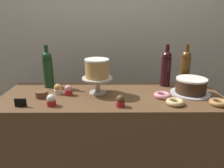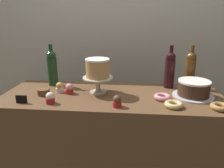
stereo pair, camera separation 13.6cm
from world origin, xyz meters
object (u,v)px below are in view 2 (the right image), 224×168
(cupcake_caramel, at_px, (60,88))
(cupcake_vanilla, at_px, (50,98))
(donut_pink, at_px, (162,97))
(wine_bottle_green, at_px, (52,67))
(white_layer_cake, at_px, (98,68))
(cake_stand_pedestal, at_px, (98,82))
(cupcake_strawberry, at_px, (69,89))
(cupcake_chocolate, at_px, (117,101))
(wine_bottle_amber, at_px, (190,69))
(wine_bottle_dark_red, at_px, (170,69))
(chocolate_round_cake, at_px, (194,88))
(cookie_stack, at_px, (44,92))
(price_sign_chalkboard, at_px, (21,99))
(donut_glazed, at_px, (174,105))
(donut_maple, at_px, (220,107))

(cupcake_caramel, height_order, cupcake_vanilla, same)
(donut_pink, bearing_deg, wine_bottle_green, 164.30)
(white_layer_cake, xyz_separation_m, donut_pink, (0.44, -0.08, -0.17))
(cake_stand_pedestal, distance_m, cupcake_strawberry, 0.21)
(cake_stand_pedestal, relative_size, donut_pink, 1.91)
(cupcake_chocolate, distance_m, cupcake_vanilla, 0.42)
(wine_bottle_amber, xyz_separation_m, wine_bottle_dark_red, (-0.15, -0.01, 0.00))
(chocolate_round_cake, xyz_separation_m, cupcake_strawberry, (-0.86, -0.02, -0.03))
(cupcake_caramel, distance_m, cupcake_strawberry, 0.08)
(cookie_stack, distance_m, price_sign_chalkboard, 0.17)
(cupcake_strawberry, distance_m, donut_glazed, 0.72)
(wine_bottle_green, relative_size, cupcake_caramel, 4.38)
(wine_bottle_amber, bearing_deg, wine_bottle_dark_red, -175.35)
(wine_bottle_green, height_order, wine_bottle_dark_red, same)
(white_layer_cake, xyz_separation_m, wine_bottle_amber, (0.68, 0.19, -0.04))
(donut_maple, bearing_deg, cookie_stack, 173.17)
(cake_stand_pedestal, xyz_separation_m, wine_bottle_dark_red, (0.53, 0.18, 0.06))
(wine_bottle_amber, height_order, cupcake_strawberry, wine_bottle_amber)
(wine_bottle_dark_red, relative_size, donut_pink, 2.91)
(cake_stand_pedestal, height_order, cupcake_caramel, cake_stand_pedestal)
(cupcake_strawberry, relative_size, donut_glazed, 0.66)
(chocolate_round_cake, bearing_deg, wine_bottle_green, 171.06)
(wine_bottle_amber, bearing_deg, white_layer_cake, -164.37)
(white_layer_cake, height_order, donut_maple, white_layer_cake)
(wine_bottle_green, distance_m, price_sign_chalkboard, 0.41)
(cupcake_vanilla, distance_m, cookie_stack, 0.18)
(cupcake_caramel, bearing_deg, price_sign_chalkboard, -128.55)
(wine_bottle_amber, height_order, donut_pink, wine_bottle_amber)
(wine_bottle_green, bearing_deg, chocolate_round_cake, -8.94)
(price_sign_chalkboard, bearing_deg, white_layer_cake, 26.68)
(white_layer_cake, relative_size, cupcake_vanilla, 2.26)
(cupcake_strawberry, distance_m, cookie_stack, 0.18)
(cupcake_vanilla, relative_size, donut_glazed, 0.66)
(donut_maple, bearing_deg, cupcake_chocolate, -178.16)
(donut_maple, relative_size, cookie_stack, 1.33)
(cupcake_vanilla, relative_size, cookie_stack, 0.88)
(wine_bottle_green, bearing_deg, price_sign_chalkboard, -100.40)
(donut_glazed, distance_m, donut_pink, 0.13)
(chocolate_round_cake, xyz_separation_m, cupcake_vanilla, (-0.93, -0.20, -0.03))
(cupcake_vanilla, bearing_deg, cupcake_caramel, 92.21)
(white_layer_cake, bearing_deg, cupcake_chocolate, -56.37)
(donut_pink, bearing_deg, cake_stand_pedestal, 169.76)
(wine_bottle_dark_red, xyz_separation_m, price_sign_chalkboard, (-0.98, -0.41, -0.12))
(wine_bottle_green, xyz_separation_m, cupcake_caramel, (0.11, -0.16, -0.11))
(donut_glazed, height_order, donut_maple, same)
(cake_stand_pedestal, distance_m, chocolate_round_cake, 0.66)
(chocolate_round_cake, height_order, wine_bottle_amber, wine_bottle_amber)
(cupcake_chocolate, height_order, cupcake_vanilla, same)
(white_layer_cake, distance_m, price_sign_chalkboard, 0.53)
(wine_bottle_dark_red, relative_size, price_sign_chalkboard, 4.65)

